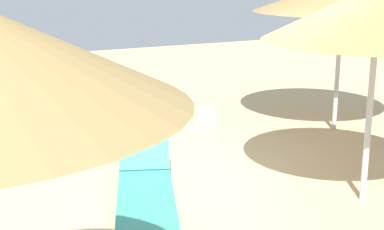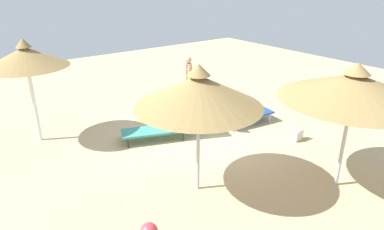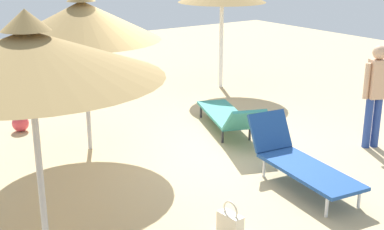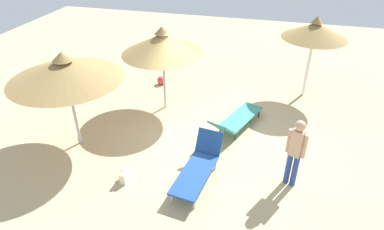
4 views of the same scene
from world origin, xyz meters
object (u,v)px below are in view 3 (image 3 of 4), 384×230
at_px(person_standing_far_left, 376,90).
at_px(parasol_umbrella_front, 28,54).
at_px(lounge_chair_back, 298,160).
at_px(lounge_chair_near_right, 229,116).
at_px(parasol_umbrella_near_left, 82,20).
at_px(beach_ball, 20,123).
at_px(handbag, 230,224).

bearing_deg(person_standing_far_left, parasol_umbrella_front, 178.10).
height_order(lounge_chair_back, person_standing_far_left, person_standing_far_left).
relative_size(lounge_chair_near_right, person_standing_far_left, 1.34).
distance_m(parasol_umbrella_front, lounge_chair_near_right, 4.76).
distance_m(parasol_umbrella_near_left, beach_ball, 2.62).
height_order(parasol_umbrella_near_left, handbag, parasol_umbrella_near_left).
relative_size(lounge_chair_back, handbag, 4.43).
xyz_separation_m(parasol_umbrella_near_left, handbag, (0.17, -3.53, -1.99)).
xyz_separation_m(lounge_chair_near_right, handbag, (-2.22, -2.79, -0.18)).
xyz_separation_m(lounge_chair_back, handbag, (-1.67, -0.55, -0.22)).
relative_size(parasol_umbrella_front, person_standing_far_left, 1.61).
distance_m(lounge_chair_back, lounge_chair_near_right, 2.31).
bearing_deg(person_standing_far_left, lounge_chair_near_right, 129.41).
bearing_deg(parasol_umbrella_near_left, person_standing_far_left, -33.70).
height_order(parasol_umbrella_front, beach_ball, parasol_umbrella_front).
distance_m(lounge_chair_back, handbag, 1.77).
bearing_deg(handbag, parasol_umbrella_front, 149.20).
bearing_deg(person_standing_far_left, lounge_chair_back, -170.49).
distance_m(person_standing_far_left, handbag, 3.97).
relative_size(lounge_chair_near_right, handbag, 5.17).
xyz_separation_m(parasol_umbrella_near_left, person_standing_far_left, (3.95, -2.63, -1.15)).
bearing_deg(parasol_umbrella_front, handbag, -30.80).
relative_size(handbag, beach_ball, 1.47).
xyz_separation_m(person_standing_far_left, handbag, (-3.77, -0.90, -0.84)).
xyz_separation_m(parasol_umbrella_near_left, parasol_umbrella_front, (-1.65, -2.45, 0.04)).
height_order(lounge_chair_near_right, beach_ball, lounge_chair_near_right).
bearing_deg(handbag, parasol_umbrella_near_left, 92.79).
bearing_deg(lounge_chair_near_right, person_standing_far_left, -50.59).
height_order(person_standing_far_left, handbag, person_standing_far_left).
bearing_deg(lounge_chair_back, handbag, -161.82).
height_order(parasol_umbrella_near_left, person_standing_far_left, parasol_umbrella_near_left).
relative_size(lounge_chair_back, person_standing_far_left, 1.15).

